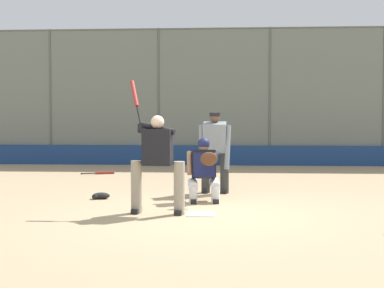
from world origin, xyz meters
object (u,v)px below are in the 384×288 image
(fielding_glove_on_dirt, at_px, (100,196))
(spare_bat_near_backstop, at_px, (102,173))
(batter_at_plate, at_px, (157,160))
(umpire_home, at_px, (215,150))
(catcher_behind_plate, at_px, (204,169))

(fielding_glove_on_dirt, bearing_deg, spare_bat_near_backstop, -77.27)
(spare_bat_near_backstop, bearing_deg, batter_at_plate, -90.14)
(fielding_glove_on_dirt, bearing_deg, umpire_home, -157.39)
(umpire_home, bearing_deg, batter_at_plate, 74.35)
(batter_at_plate, distance_m, catcher_behind_plate, 1.43)
(catcher_behind_plate, bearing_deg, batter_at_plate, 54.96)
(batter_at_plate, distance_m, fielding_glove_on_dirt, 2.07)
(catcher_behind_plate, xyz_separation_m, fielding_glove_on_dirt, (1.93, -0.22, -0.54))
(batter_at_plate, bearing_deg, umpire_home, -103.84)
(batter_at_plate, xyz_separation_m, fielding_glove_on_dirt, (1.25, -1.45, -0.78))
(catcher_behind_plate, distance_m, umpire_home, 1.15)
(catcher_behind_plate, height_order, fielding_glove_on_dirt, catcher_behind_plate)
(spare_bat_near_backstop, xyz_separation_m, fielding_glove_on_dirt, (-0.98, 4.32, 0.02))
(catcher_behind_plate, bearing_deg, spare_bat_near_backstop, -63.16)
(catcher_behind_plate, relative_size, spare_bat_near_backstop, 1.36)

